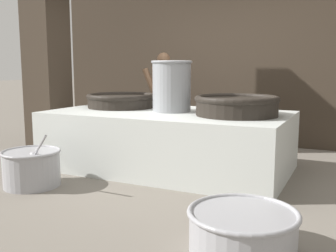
# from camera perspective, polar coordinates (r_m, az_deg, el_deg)

# --- Properties ---
(ground_plane) EXTENTS (60.00, 60.00, 0.00)m
(ground_plane) POSITION_cam_1_polar(r_m,az_deg,el_deg) (5.29, 0.00, -6.12)
(ground_plane) COLOR slate
(back_wall) EXTENTS (6.52, 0.24, 4.00)m
(back_wall) POSITION_cam_1_polar(r_m,az_deg,el_deg) (7.24, 7.96, 13.69)
(back_wall) COLOR #382D23
(back_wall) RESTS_ON ground_plane
(support_pillar) EXTENTS (0.54, 0.54, 4.00)m
(support_pillar) POSITION_cam_1_polar(r_m,az_deg,el_deg) (6.59, -17.40, 13.90)
(support_pillar) COLOR #382D23
(support_pillar) RESTS_ON ground_plane
(hearth_platform) EXTENTS (3.10, 1.68, 0.76)m
(hearth_platform) POSITION_cam_1_polar(r_m,az_deg,el_deg) (5.21, 0.00, -2.07)
(hearth_platform) COLOR silver
(hearth_platform) RESTS_ON ground_plane
(giant_wok_near) EXTENTS (1.00, 1.00, 0.20)m
(giant_wok_near) POSITION_cam_1_polar(r_m,az_deg,el_deg) (5.74, -6.80, 3.78)
(giant_wok_near) COLOR black
(giant_wok_near) RESTS_ON hearth_platform
(giant_wok_far) EXTENTS (1.02, 1.02, 0.24)m
(giant_wok_far) POSITION_cam_1_polar(r_m,az_deg,el_deg) (4.81, 9.94, 3.05)
(giant_wok_far) COLOR black
(giant_wok_far) RESTS_ON hearth_platform
(stock_pot) EXTENTS (0.54, 0.54, 0.66)m
(stock_pot) POSITION_cam_1_polar(r_m,az_deg,el_deg) (5.16, 0.53, 5.90)
(stock_pot) COLOR gray
(stock_pot) RESTS_ON hearth_platform
(cook) EXTENTS (0.39, 0.60, 1.58)m
(cook) POSITION_cam_1_polar(r_m,az_deg,el_deg) (6.66, -0.70, 4.37)
(cook) COLOR brown
(cook) RESTS_ON ground_plane
(prep_bowl_vegetables) EXTENTS (0.80, 0.66, 0.66)m
(prep_bowl_vegetables) POSITION_cam_1_polar(r_m,az_deg,el_deg) (4.73, -19.19, -5.56)
(prep_bowl_vegetables) COLOR #9E9EA3
(prep_bowl_vegetables) RESTS_ON ground_plane
(prep_bowl_meat) EXTENTS (0.82, 0.82, 0.32)m
(prep_bowl_meat) POSITION_cam_1_polar(r_m,az_deg,el_deg) (3.00, 10.78, -14.50)
(prep_bowl_meat) COLOR #9E9EA3
(prep_bowl_meat) RESTS_ON ground_plane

